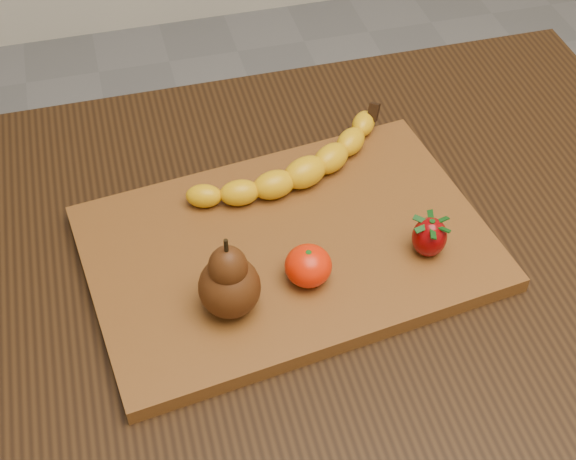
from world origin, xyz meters
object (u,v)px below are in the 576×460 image
object	(u,v)px
cutting_board	(288,248)
mandarin	(308,266)
pear	(229,276)
table	(304,302)

from	to	relation	value
cutting_board	mandarin	size ratio (longest dim) A/B	8.76
pear	mandarin	bearing A→B (deg)	10.29
pear	mandarin	size ratio (longest dim) A/B	1.98
table	cutting_board	xyz separation A→B (m)	(-0.02, -0.00, 0.11)
cutting_board	mandarin	xyz separation A→B (m)	(0.01, -0.06, 0.03)
table	pear	size ratio (longest dim) A/B	9.83
table	mandarin	distance (m)	0.15
pear	mandarin	world-z (taller)	pear
table	mandarin	bearing A→B (deg)	-102.92
pear	mandarin	distance (m)	0.10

